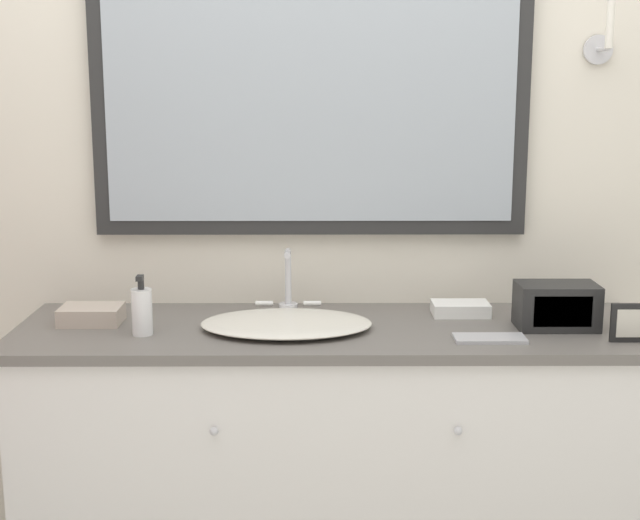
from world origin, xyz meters
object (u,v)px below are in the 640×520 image
Objects in this scene: sink_basin at (286,322)px; picture_frame at (630,323)px; soap_bottle at (142,311)px; appliance_box at (557,306)px.

picture_frame is (0.95, -0.14, 0.04)m from sink_basin.
sink_basin reaches higher than picture_frame.
soap_bottle is 1.60× the size of picture_frame.
appliance_box is (0.79, 0.00, 0.05)m from sink_basin.
appliance_box is at bearing 138.53° from picture_frame.
sink_basin is 4.56× the size of picture_frame.
sink_basin is at bearing -179.82° from appliance_box.
sink_basin is 0.97m from picture_frame.
appliance_box is 2.12× the size of picture_frame.
sink_basin is 0.79m from appliance_box.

